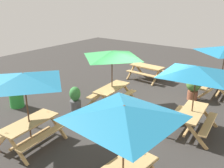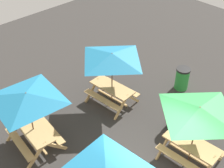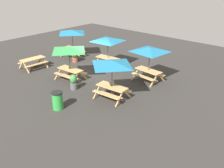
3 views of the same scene
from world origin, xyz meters
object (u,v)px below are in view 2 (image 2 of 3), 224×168
at_px(picnic_table_2, 112,60).
at_px(potted_plant_1, 174,117).
at_px(picnic_table_1, 198,115).
at_px(picnic_table_4, 27,101).
at_px(trash_bin_green, 182,78).

distance_m(picnic_table_2, potted_plant_1, 3.06).
relative_size(picnic_table_1, picnic_table_4, 0.83).
height_order(picnic_table_2, trash_bin_green, picnic_table_2).
xyz_separation_m(picnic_table_2, potted_plant_1, (-2.58, -0.64, -1.50)).
bearing_deg(potted_plant_1, trash_bin_green, -60.29).
bearing_deg(picnic_table_4, trash_bin_green, -97.74).
height_order(picnic_table_1, picnic_table_4, same).
bearing_deg(trash_bin_green, picnic_table_2, 64.00).
distance_m(trash_bin_green, potted_plant_1, 2.47).
xyz_separation_m(picnic_table_1, picnic_table_2, (3.89, -0.21, 0.00)).
relative_size(picnic_table_1, potted_plant_1, 2.41).
bearing_deg(picnic_table_4, picnic_table_2, -86.49).
height_order(picnic_table_1, trash_bin_green, picnic_table_1).
bearing_deg(picnic_table_1, potted_plant_1, -37.02).
height_order(trash_bin_green, potted_plant_1, trash_bin_green).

